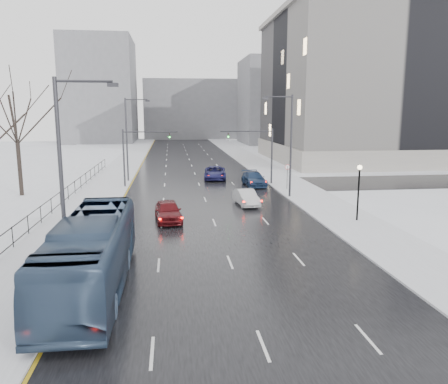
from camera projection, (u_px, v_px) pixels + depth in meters
name	position (u px, v px, depth m)	size (l,w,h in m)	color
road	(194.00, 172.00, 61.76)	(16.00, 150.00, 0.04)	black
cross_road	(200.00, 186.00, 50.05)	(130.00, 10.00, 0.04)	black
sidewalk_left	(118.00, 173.00, 60.50)	(5.00, 150.00, 0.16)	silver
sidewalk_right	(267.00, 170.00, 63.00)	(5.00, 150.00, 0.16)	silver
park_strip	(47.00, 174.00, 59.38)	(14.00, 150.00, 0.12)	white
tree_park_e	(22.00, 196.00, 43.99)	(9.45, 9.45, 13.50)	black
iron_fence	(32.00, 220.00, 30.77)	(0.06, 70.00, 1.30)	black
streetlight_r_mid	(289.00, 141.00, 42.19)	(2.95, 0.25, 10.00)	#2D2D33
streetlight_l_near	(66.00, 172.00, 20.73)	(2.95, 0.25, 10.00)	#2D2D33
streetlight_l_far	(129.00, 135.00, 51.96)	(2.95, 0.25, 10.00)	#2D2D33
lamppost_r_mid	(359.00, 184.00, 33.25)	(0.36, 0.36, 4.28)	black
mast_signal_right	(263.00, 150.00, 50.17)	(6.10, 0.33, 6.50)	#2D2D33
mast_signal_left	(133.00, 151.00, 48.43)	(6.10, 0.33, 6.50)	#2D2D33
no_uturn_sign	(287.00, 169.00, 46.82)	(0.60, 0.06, 2.70)	#2D2D33
civic_building	(391.00, 95.00, 75.59)	(41.00, 31.00, 24.80)	gray
bldg_far_right	(287.00, 102.00, 116.77)	(24.00, 20.00, 22.00)	slate
bldg_far_left	(101.00, 91.00, 120.05)	(18.00, 22.00, 28.00)	slate
bldg_far_center	(193.00, 110.00, 138.69)	(30.00, 18.00, 18.00)	slate
bus	(92.00, 253.00, 20.69)	(2.96, 12.67, 3.53)	#334864
sedan_center_near	(168.00, 211.00, 33.75)	(1.91, 4.74, 1.61)	#540E12
sedan_right_near	(246.00, 197.00, 39.53)	(1.52, 4.36, 1.44)	#B6B7BB
sedan_right_cross	(215.00, 173.00, 54.78)	(2.65, 5.74, 1.59)	navy
sedan_right_far	(254.00, 179.00, 49.99)	(2.18, 5.36, 1.56)	navy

